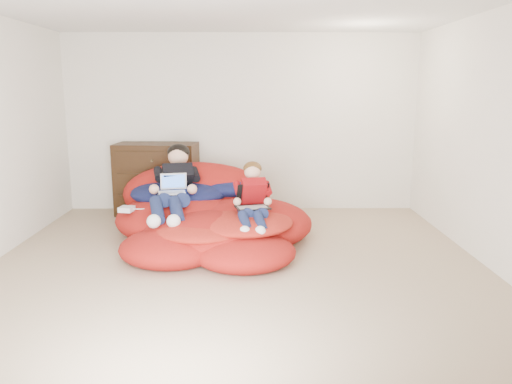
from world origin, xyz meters
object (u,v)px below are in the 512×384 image
(beanbag_pile, at_px, (208,217))
(younger_boy, at_px, (252,196))
(older_boy, at_px, (174,181))
(dresser, at_px, (157,179))
(laptop_black, at_px, (253,201))
(laptop_white, at_px, (173,188))

(beanbag_pile, distance_m, younger_boy, 0.72)
(older_boy, distance_m, younger_boy, 1.02)
(dresser, distance_m, laptop_black, 2.12)
(younger_boy, bearing_deg, laptop_white, 161.62)
(beanbag_pile, height_order, younger_boy, younger_boy)
(older_boy, bearing_deg, younger_boy, -26.15)
(beanbag_pile, distance_m, laptop_black, 0.72)
(beanbag_pile, bearing_deg, older_boy, 168.62)
(older_boy, distance_m, laptop_white, 0.15)
(laptop_black, bearing_deg, laptop_white, 159.68)
(beanbag_pile, distance_m, laptop_white, 0.54)
(older_boy, relative_size, laptop_white, 3.97)
(dresser, bearing_deg, older_boy, -69.98)
(dresser, relative_size, younger_boy, 1.22)
(dresser, xyz_separation_m, laptop_white, (0.43, -1.31, 0.14))
(beanbag_pile, distance_m, older_boy, 0.57)
(dresser, distance_m, younger_boy, 2.10)
(younger_boy, relative_size, laptop_black, 2.12)
(laptop_black, bearing_deg, younger_boy, 90.00)
(laptop_white, bearing_deg, older_boy, 90.00)
(younger_boy, distance_m, laptop_black, 0.06)
(laptop_white, distance_m, laptop_black, 0.97)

